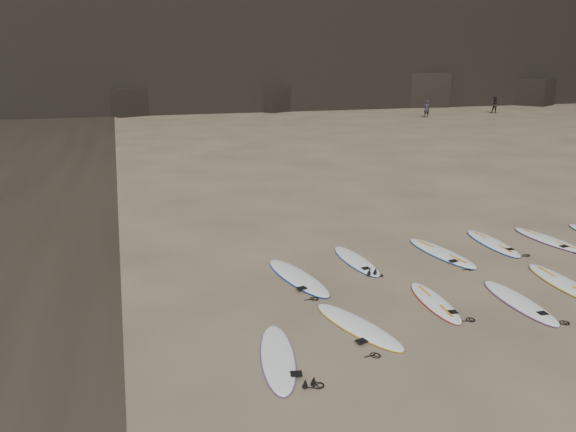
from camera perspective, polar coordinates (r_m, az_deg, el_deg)
name	(u,v)px	position (r m, az deg, el deg)	size (l,w,h in m)	color
ground	(452,304)	(13.05, 16.36, -8.55)	(240.00, 240.00, 0.00)	#897559
surfboard_0	(278,357)	(10.42, -1.05, -14.12)	(0.59, 2.48, 0.09)	white
surfboard_1	(358,326)	(11.58, 7.11, -10.98)	(0.60, 2.51, 0.09)	white
surfboard_2	(435,302)	(12.94, 14.68, -8.42)	(0.54, 2.23, 0.08)	white
surfboard_3	(519,301)	(13.53, 22.43, -8.03)	(0.60, 2.48, 0.09)	white
surfboard_4	(563,283)	(15.03, 26.19, -6.11)	(0.62, 2.57, 0.09)	white
surfboard_5	(298,277)	(13.84, 1.00, -6.21)	(0.66, 2.77, 0.10)	white
surfboard_6	(356,260)	(15.05, 6.93, -4.50)	(0.59, 2.44, 0.09)	white
surfboard_7	(441,253)	(16.07, 15.31, -3.60)	(0.65, 2.72, 0.10)	white
surfboard_8	(492,243)	(17.37, 20.04, -2.56)	(0.62, 2.56, 0.09)	white
surfboard_9	(548,240)	(18.29, 24.89, -2.19)	(0.61, 2.56, 0.09)	white
person_a	(427,109)	(52.42, 13.90, 10.51)	(0.56, 0.37, 1.53)	#222329
person_b	(495,105)	(58.31, 20.28, 10.54)	(0.77, 0.60, 1.59)	black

